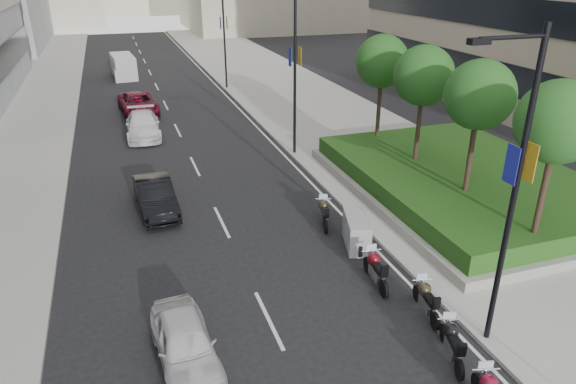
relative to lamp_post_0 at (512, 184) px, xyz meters
name	(u,v)px	position (x,y,z in m)	size (l,w,h in m)	color
sidewalk_right	(300,100)	(4.86, 29.00, -4.99)	(10.00, 100.00, 0.15)	#9E9B93
sidewalk_left	(14,123)	(-16.14, 29.00, -4.99)	(8.00, 100.00, 0.15)	#9E9B93
lane_edge	(236,106)	(-0.44, 29.00, -5.06)	(0.12, 100.00, 0.01)	silver
lane_centre	(169,111)	(-5.64, 29.00, -5.06)	(0.12, 100.00, 0.01)	silver
planter	(463,189)	(5.86, 9.00, -4.72)	(10.00, 14.00, 0.40)	gray
hedge	(464,177)	(5.86, 9.00, -4.12)	(9.40, 13.40, 0.80)	#1C4513
tree_0	(558,123)	(4.36, 3.00, 0.36)	(2.80, 2.80, 6.30)	#332319
tree_1	(480,95)	(4.36, 7.00, 0.36)	(2.80, 2.80, 6.30)	#332319
tree_2	(424,76)	(4.36, 11.00, 0.36)	(2.80, 2.80, 6.30)	#332319
tree_3	(382,62)	(4.36, 15.00, 0.36)	(2.80, 2.80, 6.30)	#332319
lamp_post_0	(512,184)	(0.00, 0.00, 0.00)	(2.34, 0.45, 9.00)	black
lamp_post_1	(292,67)	(0.00, 17.00, 0.00)	(2.34, 0.45, 9.00)	black
lamp_post_2	(222,30)	(0.00, 35.00, 0.00)	(2.34, 0.45, 9.00)	black
motorcycle_2	(452,343)	(-1.28, -0.29, -4.52)	(0.87, 1.96, 1.01)	black
motorcycle_3	(426,299)	(-0.85, 1.70, -4.53)	(0.66, 1.99, 0.99)	black
motorcycle_4	(376,269)	(-1.56, 3.73, -4.50)	(0.71, 2.13, 1.06)	black
motorcycle_5	(356,232)	(-1.05, 6.31, -4.45)	(1.36, 2.18, 1.23)	black
motorcycle_6	(324,213)	(-1.56, 8.38, -4.53)	(0.81, 1.96, 1.00)	black
car_a	(185,343)	(-8.35, 1.96, -4.41)	(1.55, 3.86, 1.32)	silver
car_b	(155,196)	(-8.17, 12.02, -4.35)	(1.52, 4.36, 1.44)	black
car_c	(143,125)	(-7.86, 23.41, -4.33)	(2.06, 5.06, 1.47)	white
car_d	(138,104)	(-7.76, 29.13, -4.32)	(2.47, 5.35, 1.49)	maroon
delivery_van	(124,67)	(-8.17, 42.99, -4.08)	(2.29, 5.17, 2.12)	#B8B9BA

